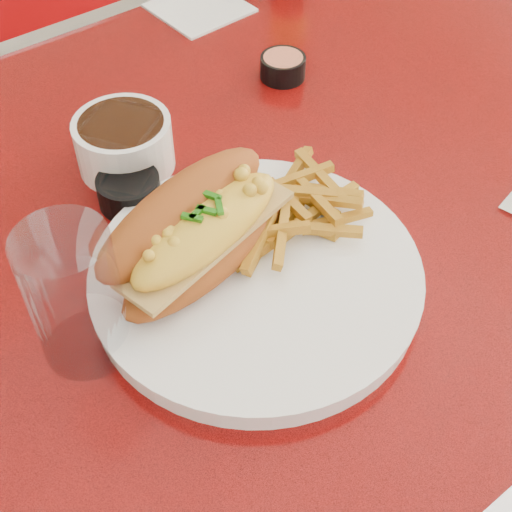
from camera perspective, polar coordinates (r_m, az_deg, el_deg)
ground at (r=1.42m, az=2.58°, el=-16.45°), size 8.00×8.00×0.00m
diner_table at (r=0.91m, az=3.86°, el=0.46°), size 1.23×0.83×0.77m
booth_bench_far at (r=1.66m, az=-15.32°, el=9.32°), size 1.20×0.51×0.90m
dinner_plate at (r=0.65m, az=-0.00°, el=-1.65°), size 0.35×0.35×0.02m
mac_hoagie at (r=0.63m, az=-4.64°, el=2.09°), size 0.22×0.14×0.09m
fries_pile at (r=0.68m, az=2.48°, el=4.12°), size 0.15×0.14×0.03m
fork at (r=0.70m, az=1.31°, el=3.64°), size 0.07×0.14×0.00m
gravy_ramekin at (r=0.77m, az=-10.51°, el=8.92°), size 0.12×0.12×0.06m
sauce_cup_left at (r=0.73m, az=-10.13°, el=5.24°), size 0.08×0.08×0.03m
sauce_cup_right at (r=0.90m, az=2.17°, el=14.95°), size 0.07×0.07×0.03m
water_tumbler at (r=0.58m, az=-14.26°, el=-3.16°), size 0.08×0.08×0.13m
paper_napkin at (r=1.06m, az=-4.54°, el=19.18°), size 0.12×0.12×0.00m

